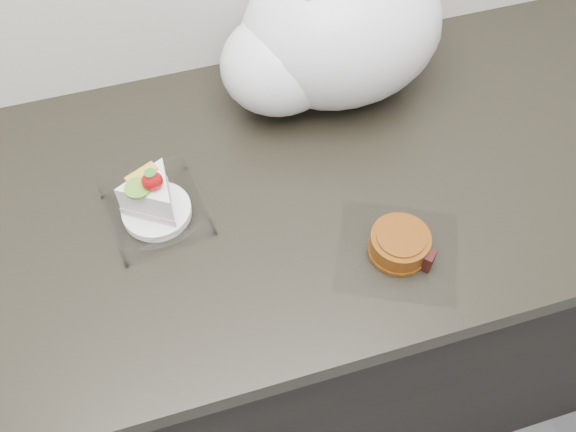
% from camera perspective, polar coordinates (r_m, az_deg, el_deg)
% --- Properties ---
extents(counter, '(2.04, 0.64, 0.90)m').
position_cam_1_polar(counter, '(1.41, -5.17, -9.57)').
color(counter, black).
rests_on(counter, ground).
extents(cake_tray, '(0.16, 0.16, 0.12)m').
position_cam_1_polar(cake_tray, '(1.00, -11.76, 1.06)').
color(cake_tray, white).
rests_on(cake_tray, counter).
extents(mooncake_wrap, '(0.23, 0.23, 0.04)m').
position_cam_1_polar(mooncake_wrap, '(0.97, 9.93, -2.63)').
color(mooncake_wrap, white).
rests_on(mooncake_wrap, counter).
extents(plastic_bag, '(0.45, 0.37, 0.32)m').
position_cam_1_polar(plastic_bag, '(1.11, 3.73, 15.70)').
color(plastic_bag, silver).
rests_on(plastic_bag, counter).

